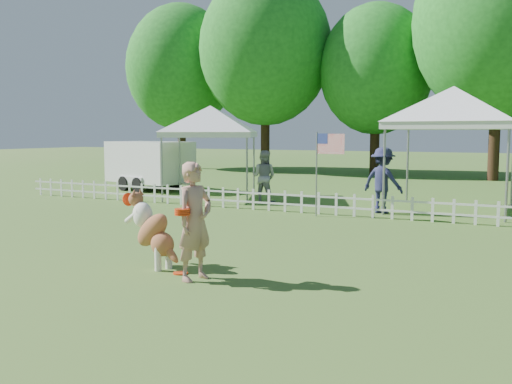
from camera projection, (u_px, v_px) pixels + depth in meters
ground at (177, 270)px, 9.16m from camera, size 120.00×120.00×0.00m
picket_fence at (327, 204)px, 15.33m from camera, size 22.00×0.08×0.60m
handler at (195, 221)px, 8.48m from camera, size 0.55×0.72×1.77m
dog at (153, 230)px, 9.31m from camera, size 1.25×0.70×1.23m
frisbee_on_turf at (181, 273)px, 8.93m from camera, size 0.25×0.25×0.02m
canopy_tent_left at (211, 153)px, 19.22m from camera, size 3.85×3.85×3.04m
canopy_tent_right at (452, 151)px, 15.90m from camera, size 3.34×3.34×3.41m
cargo_trailer at (149, 165)px, 22.01m from camera, size 4.68×2.94×1.91m
flag_pole at (316, 174)px, 14.97m from camera, size 0.86×0.21×2.23m
spectator_a at (264, 177)px, 17.91m from camera, size 0.85×0.68×1.65m
spectator_b at (383, 180)px, 15.59m from camera, size 1.31×0.97×1.81m
tree_far_left at (181, 79)px, 34.87m from camera, size 6.60×6.60×11.00m
tree_left at (265, 64)px, 31.65m from camera, size 7.40×7.40×12.00m
tree_center_left at (376, 81)px, 29.93m from camera, size 6.00×6.00×9.80m
tree_center_right at (498, 42)px, 25.74m from camera, size 7.60×7.60×12.60m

